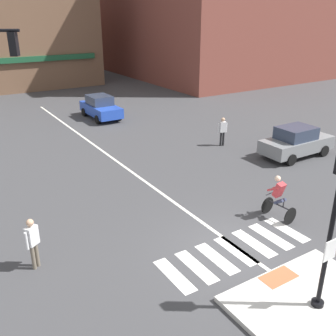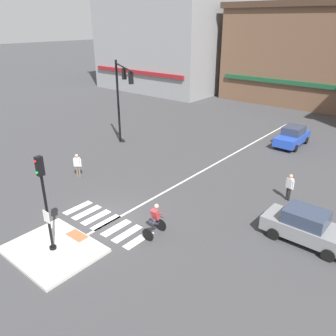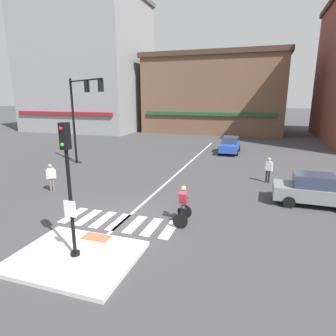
{
  "view_description": "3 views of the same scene",
  "coord_description": "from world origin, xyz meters",
  "px_view_note": "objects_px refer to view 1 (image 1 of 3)",
  "views": [
    {
      "loc": [
        -7.5,
        -7.77,
        7.24
      ],
      "look_at": [
        0.74,
        5.33,
        0.91
      ],
      "focal_mm": 40.94,
      "sensor_mm": 36.0,
      "label": 1
    },
    {
      "loc": [
        12.25,
        -9.67,
        9.77
      ],
      "look_at": [
        0.74,
        4.24,
        1.91
      ],
      "focal_mm": 36.32,
      "sensor_mm": 36.0,
      "label": 2
    },
    {
      "loc": [
        5.77,
        -10.46,
        5.44
      ],
      "look_at": [
        1.17,
        3.53,
        1.75
      ],
      "focal_mm": 30.22,
      "sensor_mm": 36.0,
      "label": 3
    }
  ],
  "objects_px": {
    "car_grey_cross_right": "(296,142)",
    "cyclist": "(279,197)",
    "pedestrian_waiting_far_side": "(223,129)",
    "pedestrian_at_curb_left": "(32,240)",
    "signal_pole": "(335,212)",
    "car_blue_eastbound_distant": "(101,107)"
  },
  "relations": [
    {
      "from": "car_grey_cross_right",
      "to": "pedestrian_at_curb_left",
      "type": "relative_size",
      "value": 2.46
    },
    {
      "from": "car_grey_cross_right",
      "to": "cyclist",
      "type": "height_order",
      "value": "cyclist"
    },
    {
      "from": "car_blue_eastbound_distant",
      "to": "pedestrian_at_curb_left",
      "type": "height_order",
      "value": "pedestrian_at_curb_left"
    },
    {
      "from": "pedestrian_at_curb_left",
      "to": "pedestrian_waiting_far_side",
      "type": "xyz_separation_m",
      "value": [
        12.17,
        5.9,
        0.0
      ]
    },
    {
      "from": "car_grey_cross_right",
      "to": "cyclist",
      "type": "relative_size",
      "value": 2.45
    },
    {
      "from": "car_grey_cross_right",
      "to": "car_blue_eastbound_distant",
      "type": "xyz_separation_m",
      "value": [
        -5.71,
        13.02,
        0.0
      ]
    },
    {
      "from": "pedestrian_at_curb_left",
      "to": "signal_pole",
      "type": "bearing_deg",
      "value": -44.96
    },
    {
      "from": "car_grey_cross_right",
      "to": "pedestrian_waiting_far_side",
      "type": "distance_m",
      "value": 4.11
    },
    {
      "from": "car_blue_eastbound_distant",
      "to": "cyclist",
      "type": "xyz_separation_m",
      "value": [
        -0.18,
        -17.22,
        0.06
      ]
    },
    {
      "from": "cyclist",
      "to": "pedestrian_at_curb_left",
      "type": "bearing_deg",
      "value": 168.34
    },
    {
      "from": "car_grey_cross_right",
      "to": "pedestrian_waiting_far_side",
      "type": "xyz_separation_m",
      "value": [
        -2.22,
        3.46,
        0.17
      ]
    },
    {
      "from": "pedestrian_waiting_far_side",
      "to": "signal_pole",
      "type": "bearing_deg",
      "value": -118.86
    },
    {
      "from": "car_grey_cross_right",
      "to": "cyclist",
      "type": "xyz_separation_m",
      "value": [
        -5.89,
        -4.2,
        0.06
      ]
    },
    {
      "from": "pedestrian_at_curb_left",
      "to": "pedestrian_waiting_far_side",
      "type": "bearing_deg",
      "value": 25.88
    },
    {
      "from": "car_blue_eastbound_distant",
      "to": "cyclist",
      "type": "distance_m",
      "value": 17.22
    },
    {
      "from": "signal_pole",
      "to": "car_grey_cross_right",
      "type": "relative_size",
      "value": 1.1
    },
    {
      "from": "signal_pole",
      "to": "pedestrian_waiting_far_side",
      "type": "relative_size",
      "value": 2.72
    },
    {
      "from": "cyclist",
      "to": "car_grey_cross_right",
      "type": "bearing_deg",
      "value": 35.52
    },
    {
      "from": "cyclist",
      "to": "car_blue_eastbound_distant",
      "type": "bearing_deg",
      "value": 89.41
    },
    {
      "from": "pedestrian_waiting_far_side",
      "to": "pedestrian_at_curb_left",
      "type": "bearing_deg",
      "value": -154.12
    },
    {
      "from": "car_grey_cross_right",
      "to": "pedestrian_waiting_far_side",
      "type": "height_order",
      "value": "pedestrian_waiting_far_side"
    },
    {
      "from": "cyclist",
      "to": "pedestrian_waiting_far_side",
      "type": "distance_m",
      "value": 8.49
    }
  ]
}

